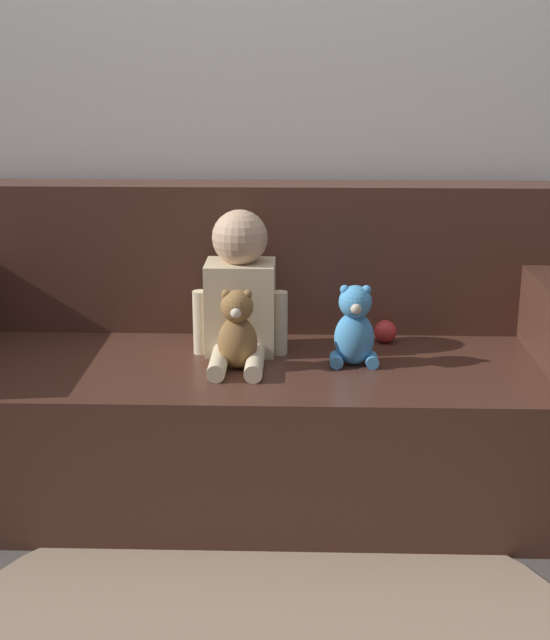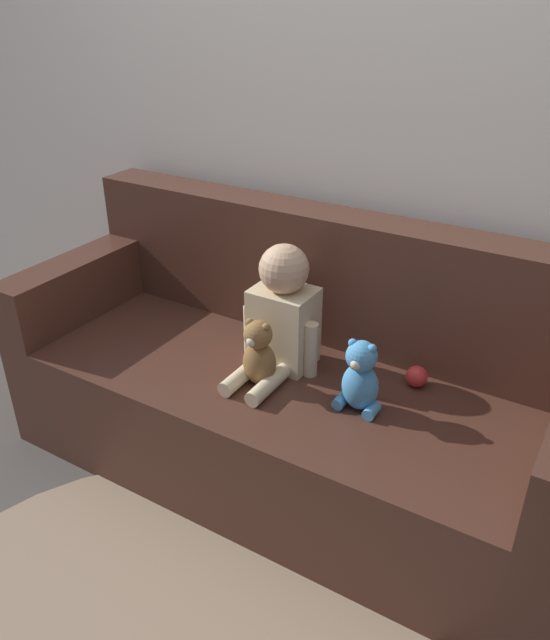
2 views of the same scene
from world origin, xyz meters
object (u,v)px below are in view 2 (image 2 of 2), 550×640
object	(u,v)px
couch	(294,390)
toy_ball	(417,376)
teddy_bear_brown	(259,355)
plush_toy_side	(360,378)
person_baby	(282,315)

from	to	relation	value
couch	toy_ball	distance (m)	0.45
couch	toy_ball	size ratio (longest dim) A/B	27.91
teddy_bear_brown	toy_ball	size ratio (longest dim) A/B	3.32
teddy_bear_brown	plush_toy_side	distance (m)	0.35
person_baby	teddy_bear_brown	distance (m)	0.17
teddy_bear_brown	toy_ball	distance (m)	0.53
person_baby	teddy_bear_brown	size ratio (longest dim) A/B	1.84
plush_toy_side	toy_ball	distance (m)	0.26
plush_toy_side	toy_ball	bearing A→B (deg)	62.52
teddy_bear_brown	toy_ball	xyz separation A→B (m)	(0.46, 0.26, -0.08)
couch	plush_toy_side	size ratio (longest dim) A/B	8.25
plush_toy_side	toy_ball	world-z (taller)	plush_toy_side
couch	person_baby	xyz separation A→B (m)	(-0.04, -0.02, 0.31)
person_baby	toy_ball	xyz separation A→B (m)	(0.46, 0.11, -0.16)
person_baby	toy_ball	distance (m)	0.50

